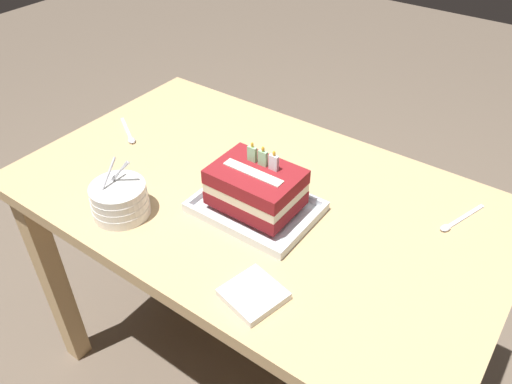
{
  "coord_description": "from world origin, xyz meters",
  "views": [
    {
      "loc": [
        0.58,
        -0.8,
        1.56
      ],
      "look_at": [
        0.02,
        -0.03,
        0.81
      ],
      "focal_mm": 35.26,
      "sensor_mm": 36.0,
      "label": 1
    }
  ],
  "objects_px": {
    "birthday_cake": "(256,187)",
    "bowl_stack": "(120,200)",
    "serving_spoon_near_tray": "(130,136)",
    "serving_spoon_by_bowls": "(454,223)",
    "napkin_pile": "(253,294)",
    "foil_tray": "(256,208)"
  },
  "relations": [
    {
      "from": "bowl_stack",
      "to": "napkin_pile",
      "type": "bearing_deg",
      "value": -3.55
    },
    {
      "from": "serving_spoon_near_tray",
      "to": "serving_spoon_by_bowls",
      "type": "height_order",
      "value": "same"
    },
    {
      "from": "birthday_cake",
      "to": "bowl_stack",
      "type": "bearing_deg",
      "value": -142.7
    },
    {
      "from": "foil_tray",
      "to": "serving_spoon_by_bowls",
      "type": "relative_size",
      "value": 1.84
    },
    {
      "from": "serving_spoon_by_bowls",
      "to": "napkin_pile",
      "type": "bearing_deg",
      "value": -119.13
    },
    {
      "from": "napkin_pile",
      "to": "foil_tray",
      "type": "bearing_deg",
      "value": 124.75
    },
    {
      "from": "bowl_stack",
      "to": "napkin_pile",
      "type": "distance_m",
      "value": 0.41
    },
    {
      "from": "napkin_pile",
      "to": "bowl_stack",
      "type": "bearing_deg",
      "value": 176.45
    },
    {
      "from": "serving_spoon_near_tray",
      "to": "serving_spoon_by_bowls",
      "type": "xyz_separation_m",
      "value": [
        0.9,
        0.18,
        -0.0
      ]
    },
    {
      "from": "serving_spoon_near_tray",
      "to": "serving_spoon_by_bowls",
      "type": "relative_size",
      "value": 0.93
    },
    {
      "from": "birthday_cake",
      "to": "bowl_stack",
      "type": "relative_size",
      "value": 1.46
    },
    {
      "from": "napkin_pile",
      "to": "serving_spoon_by_bowls",
      "type": "bearing_deg",
      "value": 60.87
    },
    {
      "from": "serving_spoon_by_bowls",
      "to": "napkin_pile",
      "type": "xyz_separation_m",
      "value": [
        -0.25,
        -0.45,
        0.0
      ]
    },
    {
      "from": "bowl_stack",
      "to": "serving_spoon_by_bowls",
      "type": "relative_size",
      "value": 0.9
    },
    {
      "from": "serving_spoon_by_bowls",
      "to": "foil_tray",
      "type": "bearing_deg",
      "value": -150.12
    },
    {
      "from": "foil_tray",
      "to": "serving_spoon_by_bowls",
      "type": "distance_m",
      "value": 0.46
    },
    {
      "from": "serving_spoon_near_tray",
      "to": "napkin_pile",
      "type": "height_order",
      "value": "napkin_pile"
    },
    {
      "from": "birthday_cake",
      "to": "bowl_stack",
      "type": "distance_m",
      "value": 0.32
    },
    {
      "from": "bowl_stack",
      "to": "birthday_cake",
      "type": "bearing_deg",
      "value": 37.3
    },
    {
      "from": "serving_spoon_near_tray",
      "to": "foil_tray",
      "type": "bearing_deg",
      "value": -6.03
    },
    {
      "from": "serving_spoon_near_tray",
      "to": "napkin_pile",
      "type": "distance_m",
      "value": 0.7
    },
    {
      "from": "foil_tray",
      "to": "serving_spoon_near_tray",
      "type": "height_order",
      "value": "foil_tray"
    }
  ]
}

